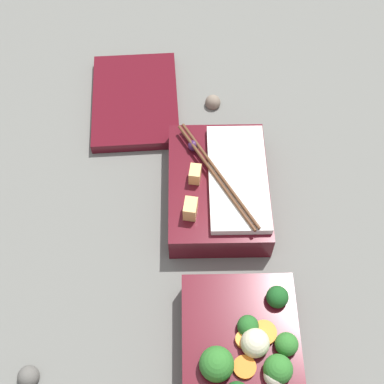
% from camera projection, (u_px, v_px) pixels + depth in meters
% --- Properties ---
extents(ground_plane, '(3.00, 3.00, 0.00)m').
position_uv_depth(ground_plane, '(221.00, 269.00, 0.79)').
color(ground_plane, slate).
extents(bento_tray_vegetable, '(0.22, 0.15, 0.08)m').
position_uv_depth(bento_tray_vegetable, '(242.00, 358.00, 0.69)').
color(bento_tray_vegetable, '#510F19').
rests_on(bento_tray_vegetable, ground_plane).
extents(bento_tray_rice, '(0.22, 0.15, 0.08)m').
position_uv_depth(bento_tray_rice, '(218.00, 187.00, 0.84)').
color(bento_tray_rice, '#510F19').
rests_on(bento_tray_rice, ground_plane).
extents(bento_lid, '(0.22, 0.16, 0.02)m').
position_uv_depth(bento_lid, '(135.00, 101.00, 0.96)').
color(bento_lid, '#510F19').
rests_on(bento_lid, ground_plane).
extents(pebble_0, '(0.03, 0.03, 0.03)m').
position_uv_depth(pebble_0, '(215.00, 102.00, 0.96)').
color(pebble_0, '#7A6B5B').
rests_on(pebble_0, ground_plane).
extents(pebble_1, '(0.03, 0.03, 0.03)m').
position_uv_depth(pebble_1, '(29.00, 377.00, 0.70)').
color(pebble_1, '#595651').
rests_on(pebble_1, ground_plane).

